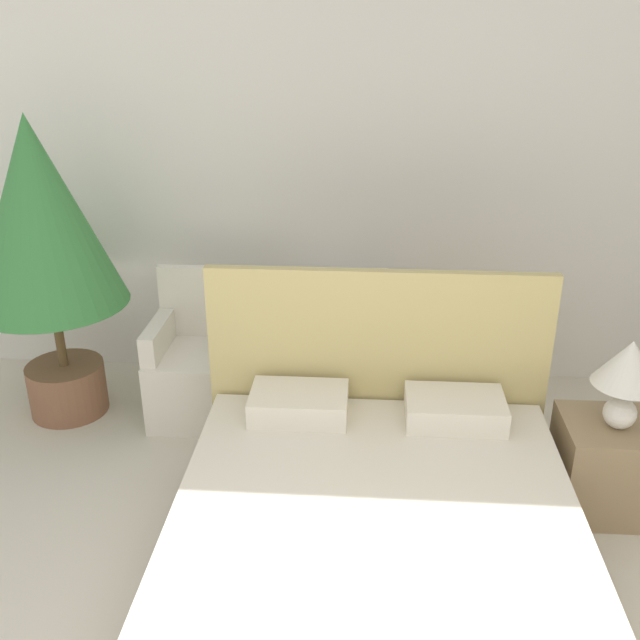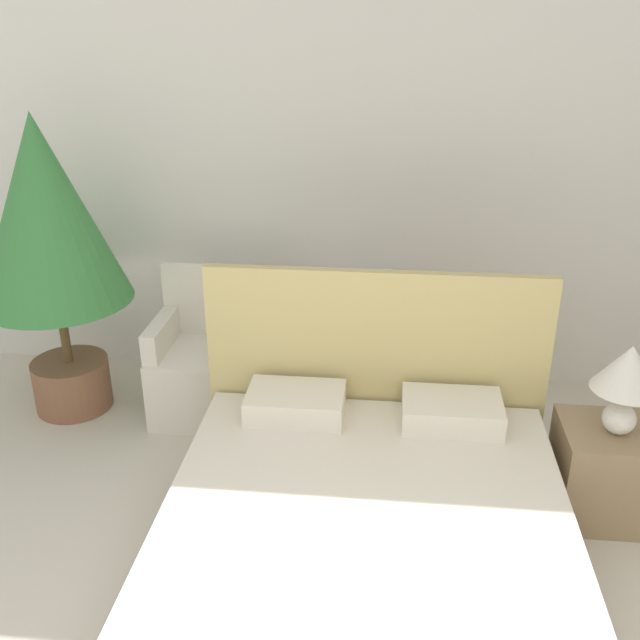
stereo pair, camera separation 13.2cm
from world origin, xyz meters
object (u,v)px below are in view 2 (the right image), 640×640
at_px(armchair_near_window_left, 205,370).
at_px(nightstand, 606,471).
at_px(table_lamp, 628,375).
at_px(side_table, 273,389).
at_px(armchair_near_window_right, 343,377).
at_px(bed, 365,548).
at_px(potted_palm, 47,225).

xyz_separation_m(armchair_near_window_left, nightstand, (2.39, -0.82, -0.05)).
bearing_deg(armchair_near_window_left, table_lamp, -19.00).
bearing_deg(side_table, armchair_near_window_right, 5.81).
xyz_separation_m(armchair_near_window_left, side_table, (0.46, -0.05, -0.09)).
height_order(bed, armchair_near_window_left, bed).
bearing_deg(bed, table_lamp, 29.81).
height_order(armchair_near_window_right, table_lamp, table_lamp).
relative_size(armchair_near_window_left, potted_palm, 0.49).
height_order(bed, potted_palm, potted_palm).
bearing_deg(nightstand, bed, -149.13).
xyz_separation_m(armchair_near_window_right, nightstand, (1.47, -0.82, -0.05)).
height_order(potted_palm, side_table, potted_palm).
bearing_deg(armchair_near_window_left, armchair_near_window_right, 0.39).
bearing_deg(armchair_near_window_right, nightstand, -35.56).
distance_m(bed, armchair_near_window_left, 1.94).
relative_size(armchair_near_window_right, side_table, 2.17).
xyz_separation_m(armchair_near_window_left, potted_palm, (-0.93, -0.03, 0.98)).
xyz_separation_m(armchair_near_window_right, potted_palm, (-1.85, -0.03, 0.98)).
relative_size(bed, side_table, 4.90).
relative_size(potted_palm, table_lamp, 3.99).
bearing_deg(potted_palm, bed, -36.55).
distance_m(armchair_near_window_left, side_table, 0.47).
bearing_deg(nightstand, armchair_near_window_left, 161.16).
bearing_deg(side_table, nightstand, -21.73).
distance_m(armchair_near_window_left, armchair_near_window_right, 0.92).
height_order(armchair_near_window_right, potted_palm, potted_palm).
relative_size(bed, nightstand, 4.14).
bearing_deg(armchair_near_window_right, potted_palm, 174.36).
bearing_deg(armchair_near_window_left, bed, -53.51).
distance_m(potted_palm, nightstand, 3.56).
bearing_deg(armchair_near_window_right, side_table, 179.26).
xyz_separation_m(bed, table_lamp, (1.26, 0.72, 0.58)).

